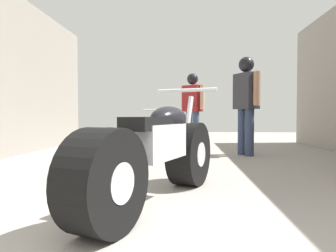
{
  "coord_description": "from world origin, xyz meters",
  "views": [
    {
      "loc": [
        0.06,
        -0.27,
        0.72
      ],
      "look_at": [
        -0.2,
        3.83,
        0.58
      ],
      "focal_mm": 33.1,
      "sensor_mm": 36.0,
      "label": 1
    }
  ],
  "objects_px": {
    "motorcycle_maroon_cruiser": "(156,155)",
    "mechanic_with_helmet": "(246,97)",
    "mechanic_in_blue": "(192,102)",
    "motorcycle_black_naked": "(154,134)"
  },
  "relations": [
    {
      "from": "motorcycle_maroon_cruiser",
      "to": "mechanic_in_blue",
      "type": "height_order",
      "value": "mechanic_in_blue"
    },
    {
      "from": "motorcycle_maroon_cruiser",
      "to": "mechanic_with_helmet",
      "type": "bearing_deg",
      "value": 67.62
    },
    {
      "from": "motorcycle_maroon_cruiser",
      "to": "mechanic_with_helmet",
      "type": "distance_m",
      "value": 3.49
    },
    {
      "from": "motorcycle_maroon_cruiser",
      "to": "motorcycle_black_naked",
      "type": "distance_m",
      "value": 3.65
    },
    {
      "from": "motorcycle_black_naked",
      "to": "mechanic_with_helmet",
      "type": "distance_m",
      "value": 1.9
    },
    {
      "from": "motorcycle_black_naked",
      "to": "mechanic_with_helmet",
      "type": "bearing_deg",
      "value": -15.14
    },
    {
      "from": "motorcycle_maroon_cruiser",
      "to": "mechanic_in_blue",
      "type": "distance_m",
      "value": 4.99
    },
    {
      "from": "mechanic_in_blue",
      "to": "motorcycle_maroon_cruiser",
      "type": "bearing_deg",
      "value": -94.39
    },
    {
      "from": "mechanic_in_blue",
      "to": "motorcycle_black_naked",
      "type": "bearing_deg",
      "value": -120.68
    },
    {
      "from": "mechanic_with_helmet",
      "to": "mechanic_in_blue",
      "type": "bearing_deg",
      "value": 117.77
    }
  ]
}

